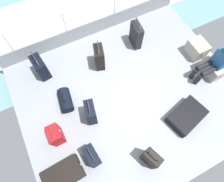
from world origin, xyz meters
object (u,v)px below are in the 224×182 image
Objects in this scene: cargo_crate_0 at (197,49)px; suitcase_2 at (41,67)px; suitcase_7 at (91,113)px; duffel_bag at (65,100)px; suitcase_0 at (136,35)px; passenger_seated at (215,62)px; suitcase_6 at (92,156)px; suitcase_3 at (151,158)px; suitcase_4 at (56,135)px; suitcase_5 at (63,175)px; suitcase_8 at (186,116)px; cargo_crate_1 at (214,68)px; suitcase_1 at (99,57)px.

cargo_crate_0 is 0.67× the size of suitcase_2.
suitcase_7 reaches higher than cargo_crate_0.
suitcase_0 is at bearing 109.02° from duffel_bag.
passenger_seated is 3.44m from suitcase_6.
suitcase_6 is at bearing 2.28° from duffel_bag.
suitcase_3 is at bearing -64.58° from passenger_seated.
passenger_seated is 2.64m from suitcase_3.
suitcase_4 is 0.77× the size of suitcase_5.
suitcase_8 is at bearing 87.95° from suitcase_5.
suitcase_3 is 0.86× the size of suitcase_8.
cargo_crate_0 is 3.08m from suitcase_3.
cargo_crate_1 is at bearing 98.20° from suitcase_5.
cargo_crate_1 is 2.79m from suitcase_3.
suitcase_8 is at bearing 108.55° from suitcase_3.
suitcase_6 is at bearing -81.06° from cargo_crate_1.
suitcase_1 is (-0.83, -2.42, 0.11)m from cargo_crate_0.
suitcase_2 is 2.45m from suitcase_6.
cargo_crate_0 is at bearing 86.61° from duffel_bag.
suitcase_1 is 1.00× the size of suitcase_5.
suitcase_2 is at bearing -173.42° from suitcase_6.
suitcase_0 is (-1.66, -1.12, -0.22)m from passenger_seated.
duffel_bag is (-0.59, -0.40, -0.15)m from suitcase_7.
suitcase_3 is at bearing -71.45° from suitcase_8.
suitcase_6 is at bearing -93.92° from suitcase_8.
suitcase_2 is 1.09× the size of suitcase_7.
suitcase_7 reaches higher than suitcase_5.
cargo_crate_0 is at bearing 108.93° from suitcase_6.
suitcase_2 is (-1.88, -3.84, 0.10)m from cargo_crate_1.
suitcase_0 is 3.06m from suitcase_3.
suitcase_1 is 1.39× the size of duffel_bag.
suitcase_7 is (1.39, -1.93, -0.03)m from suitcase_0.
suitcase_4 is (1.32, -1.62, -0.06)m from suitcase_1.
cargo_crate_0 is 4.38m from suitcase_5.
suitcase_5 is at bearing -107.09° from suitcase_3.
cargo_crate_0 is at bearing 71.04° from suitcase_1.
cargo_crate_1 is at bearing 63.99° from suitcase_2.
suitcase_0 is at bearing 127.75° from suitcase_5.
suitcase_7 is (-0.10, 0.85, 0.05)m from suitcase_4.
suitcase_5 is (-0.52, -1.68, -0.18)m from suitcase_3.
suitcase_1 reaches higher than suitcase_5.
cargo_crate_0 is 3.59m from duffel_bag.
suitcase_5 is 2.91m from suitcase_8.
cargo_crate_0 reaches higher than suitcase_5.
suitcase_1 is 2.09m from suitcase_4.
suitcase_8 is at bearing -43.37° from cargo_crate_0.
suitcase_7 is at bearing 96.98° from suitcase_4.
cargo_crate_1 is 0.77× the size of suitcase_2.
cargo_crate_0 is 4.07m from suitcase_4.
cargo_crate_1 is 3.24m from suitcase_7.
cargo_crate_0 reaches higher than cargo_crate_1.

